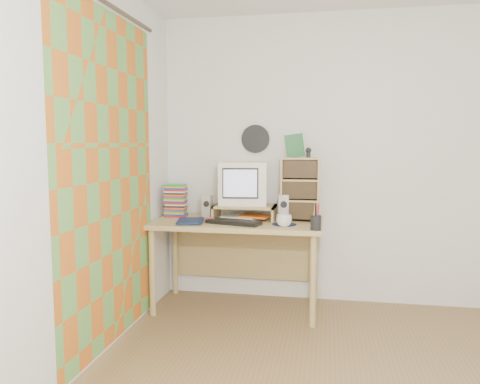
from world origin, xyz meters
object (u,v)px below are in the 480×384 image
at_px(keyboard, 234,222).
at_px(cd_rack, 300,189).
at_px(desk, 238,235).
at_px(dvd_stack, 176,202).
at_px(diary, 178,219).
at_px(mug, 284,221).
at_px(crt_monitor, 243,183).

height_order(keyboard, cd_rack, cd_rack).
xyz_separation_m(desk, dvd_stack, (-0.57, 0.07, 0.26)).
bearing_deg(desk, cd_rack, 5.54).
height_order(desk, diary, diary).
bearing_deg(mug, crt_monitor, 137.63).
relative_size(dvd_stack, mug, 2.15).
height_order(keyboard, dvd_stack, dvd_stack).
relative_size(cd_rack, mug, 4.41).
relative_size(desk, dvd_stack, 5.47).
height_order(desk, dvd_stack, dvd_stack).
distance_m(desk, cd_rack, 0.65).
bearing_deg(diary, mug, -13.27).
relative_size(dvd_stack, diary, 1.01).
bearing_deg(cd_rack, mug, -108.99).
bearing_deg(desk, mug, -32.61).
bearing_deg(cd_rack, crt_monitor, 174.97).
xyz_separation_m(keyboard, diary, (-0.46, -0.01, 0.01)).
distance_m(crt_monitor, mug, 0.58).
distance_m(crt_monitor, dvd_stack, 0.62).
xyz_separation_m(dvd_stack, cd_rack, (1.08, -0.02, 0.13)).
xyz_separation_m(crt_monitor, dvd_stack, (-0.60, -0.02, -0.17)).
bearing_deg(mug, cd_rack, 71.67).
bearing_deg(dvd_stack, keyboard, -29.64).
bearing_deg(cd_rack, desk, -175.12).
distance_m(crt_monitor, keyboard, 0.42).
distance_m(keyboard, diary, 0.46).
distance_m(keyboard, mug, 0.41).
bearing_deg(crt_monitor, mug, -49.48).
height_order(desk, cd_rack, cd_rack).
distance_m(desk, crt_monitor, 0.45).
bearing_deg(mug, dvd_stack, 161.38).
relative_size(keyboard, diary, 1.74).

